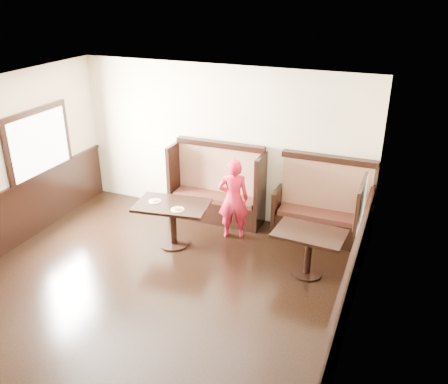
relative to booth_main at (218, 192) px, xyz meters
The scene contains 9 objects.
ground 3.34m from the booth_main, 90.00° to the right, with size 7.00×7.00×0.00m, color black.
room_shell 3.03m from the booth_main, 95.65° to the right, with size 7.00×7.00×7.00m.
booth_main is the anchor object (origin of this frame).
booth_neighbor 1.95m from the booth_main, ahead, with size 1.65×0.72×1.45m.
table_main 1.24m from the booth_main, 103.99° to the right, with size 1.28×0.91×0.75m.
table_neighbor 2.33m from the booth_main, 31.48° to the right, with size 1.07×0.74×0.71m.
child 0.80m from the booth_main, 46.97° to the right, with size 0.52×0.34×1.43m, color red.
pizza_plate_left 1.39m from the booth_main, 116.31° to the right, with size 0.21×0.21×0.04m.
pizza_plate_right 1.39m from the booth_main, 94.85° to the right, with size 0.22×0.22×0.04m.
Camera 1 is at (3.11, -4.03, 4.10)m, focal length 38.00 mm.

